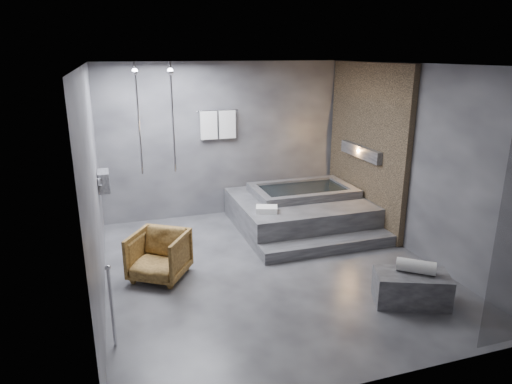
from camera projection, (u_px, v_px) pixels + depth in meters
name	position (u px, v px, depth m)	size (l,w,h in m)	color
room	(292.00, 144.00, 6.33)	(5.00, 5.04, 2.82)	#2C2C2E
tub_deck	(299.00, 211.00, 8.06)	(2.20, 2.00, 0.50)	#313133
tub_step	(329.00, 246.00, 7.03)	(2.20, 0.36, 0.18)	#313133
concrete_bench	(411.00, 288.00, 5.55)	(0.87, 0.48, 0.39)	#313134
driftwood_chair	(159.00, 255.00, 6.14)	(0.69, 0.71, 0.65)	#462D11
rolled_towel	(416.00, 266.00, 5.50)	(0.16, 0.16, 0.46)	white
deck_towel	(267.00, 209.00, 7.28)	(0.34, 0.25, 0.09)	white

